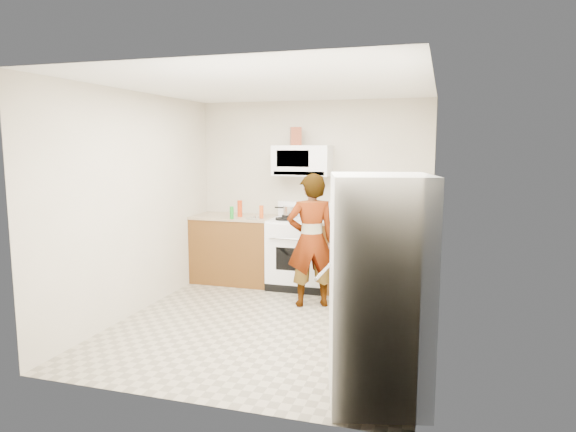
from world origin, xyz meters
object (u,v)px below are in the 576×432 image
at_px(gas_range, 299,252).
at_px(kettle, 361,213).
at_px(fridge, 379,291).
at_px(saucepan, 291,211).
at_px(microwave, 302,161).
at_px(person, 311,240).

xyz_separation_m(gas_range, kettle, (0.79, 0.12, 0.54)).
bearing_deg(fridge, saucepan, 103.34).
distance_m(microwave, kettle, 1.04).
distance_m(gas_range, person, 0.87).
height_order(microwave, person, microwave).
bearing_deg(person, microwave, -91.81).
height_order(gas_range, saucepan, gas_range).
xyz_separation_m(kettle, saucepan, (-0.96, 0.05, -0.02)).
height_order(gas_range, person, person).
height_order(gas_range, microwave, microwave).
xyz_separation_m(gas_range, microwave, (0.00, 0.13, 1.21)).
height_order(fridge, saucepan, fridge).
xyz_separation_m(microwave, fridge, (1.39, -2.95, -0.85)).
xyz_separation_m(gas_range, fridge, (1.39, -2.83, 0.36)).
relative_size(gas_range, fridge, 0.66).
relative_size(person, saucepan, 7.35).
distance_m(fridge, kettle, 3.01).
distance_m(person, fridge, 2.34).
bearing_deg(kettle, person, -140.51).
bearing_deg(gas_range, microwave, 90.00).
distance_m(gas_range, microwave, 1.22).
height_order(microwave, fridge, microwave).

